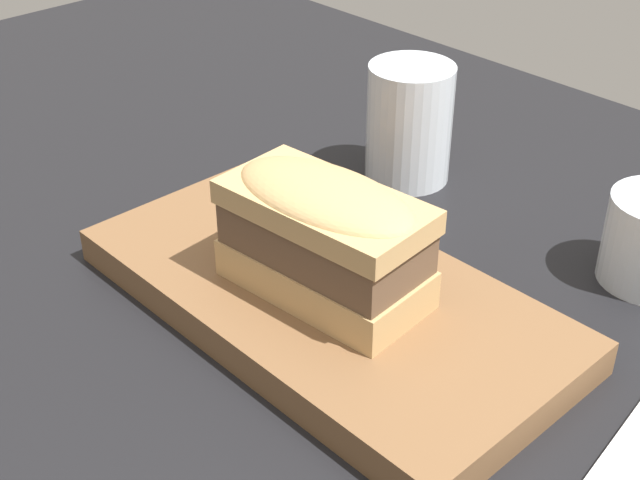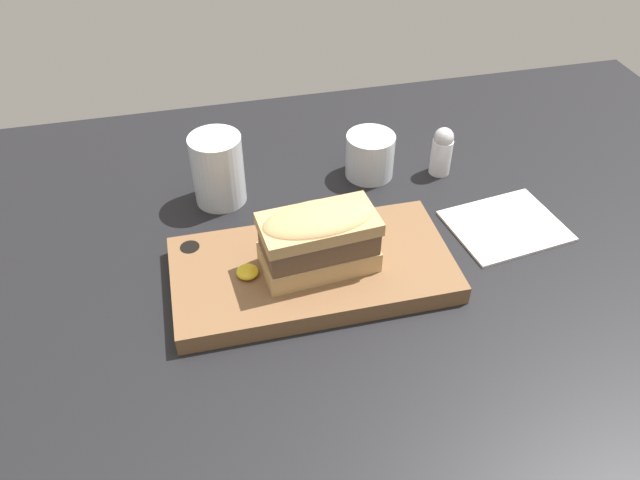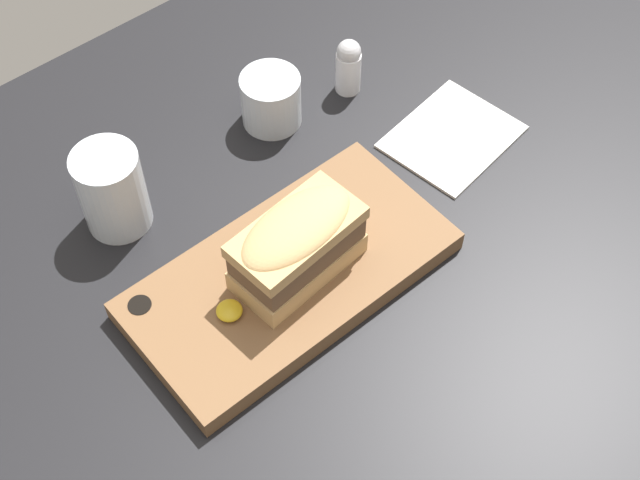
% 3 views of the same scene
% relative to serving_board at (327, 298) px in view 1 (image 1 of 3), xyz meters
% --- Properties ---
extents(dining_table, '(1.55, 1.09, 0.02)m').
position_rel_serving_board_xyz_m(dining_table, '(-0.00, -0.05, -0.02)').
color(dining_table, black).
rests_on(dining_table, ground).
extents(serving_board, '(0.37, 0.19, 0.03)m').
position_rel_serving_board_xyz_m(serving_board, '(0.00, 0.00, 0.00)').
color(serving_board, brown).
rests_on(serving_board, dining_table).
extents(sandwich, '(0.15, 0.09, 0.09)m').
position_rel_serving_board_xyz_m(sandwich, '(0.00, -0.01, 0.06)').
color(sandwich, tan).
rests_on(sandwich, serving_board).
extents(mustard_dollop, '(0.03, 0.03, 0.01)m').
position_rel_serving_board_xyz_m(mustard_dollop, '(-0.09, -0.00, 0.02)').
color(mustard_dollop, gold).
rests_on(mustard_dollop, serving_board).
extents(water_glass, '(0.08, 0.08, 0.11)m').
position_rel_serving_board_xyz_m(water_glass, '(-0.10, 0.20, 0.03)').
color(water_glass, silver).
rests_on(water_glass, dining_table).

